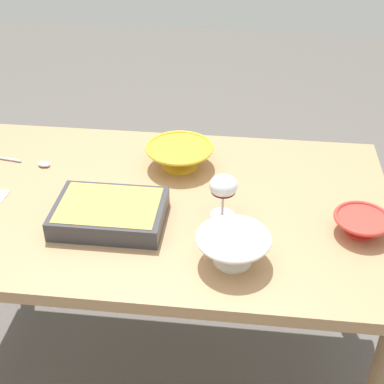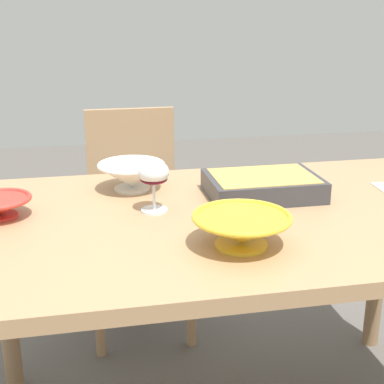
% 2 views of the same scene
% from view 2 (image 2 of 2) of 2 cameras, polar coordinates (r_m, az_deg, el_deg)
% --- Properties ---
extents(dining_table, '(1.48, 0.89, 0.74)m').
position_cam_2_polar(dining_table, '(1.54, 4.45, -5.00)').
color(dining_table, tan).
rests_on(dining_table, ground_plane).
extents(chair, '(0.39, 0.46, 0.87)m').
position_cam_2_polar(chair, '(2.31, -5.80, -1.77)').
color(chair, '#595959').
rests_on(chair, ground_plane).
extents(wine_glass, '(0.08, 0.08, 0.14)m').
position_cam_2_polar(wine_glass, '(1.49, -3.94, 1.66)').
color(wine_glass, white).
rests_on(wine_glass, dining_table).
extents(casserole_dish, '(0.32, 0.23, 0.06)m').
position_cam_2_polar(casserole_dish, '(1.64, 7.25, 0.77)').
color(casserole_dish, '#38383D').
rests_on(casserole_dish, dining_table).
extents(mixing_bowl, '(0.20, 0.20, 0.08)m').
position_cam_2_polar(mixing_bowl, '(1.69, -6.19, 1.76)').
color(mixing_bowl, white).
rests_on(mixing_bowl, dining_table).
extents(small_bowl, '(0.16, 0.16, 0.06)m').
position_cam_2_polar(small_bowl, '(1.55, -19.00, -1.30)').
color(small_bowl, red).
rests_on(small_bowl, dining_table).
extents(serving_bowl, '(0.23, 0.23, 0.08)m').
position_cam_2_polar(serving_bowl, '(1.29, 5.08, -3.71)').
color(serving_bowl, yellow).
rests_on(serving_bowl, dining_table).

